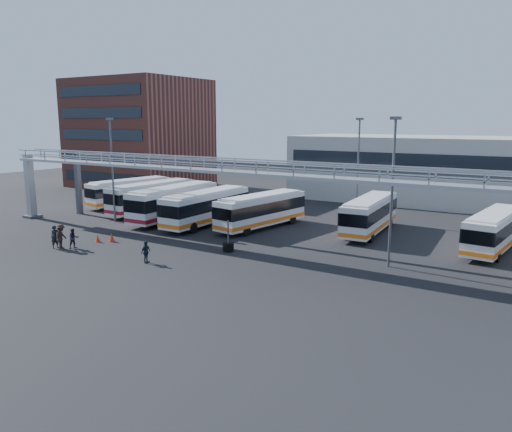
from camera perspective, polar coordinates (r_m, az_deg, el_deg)
The scene contains 21 objects.
ground at distance 35.37m, azimuth -7.72°, elevation -5.57°, with size 140.00×140.00×0.00m, color black.
gantry at distance 38.89m, azimuth -2.41°, elevation 4.30°, with size 51.40×5.15×7.10m.
apartment_building at distance 79.09m, azimuth -13.16°, elevation 9.17°, with size 18.00×15.00×16.00m, color brown.
warehouse at distance 65.07m, azimuth 23.17°, elevation 4.75°, with size 42.00×14.00×8.00m, color #9E9E99.
light_pole_left at distance 51.02m, azimuth -16.12°, elevation 5.70°, with size 0.70×0.35×10.21m.
light_pole_mid at distance 34.73m, azimuth 15.32°, elevation 3.50°, with size 0.70×0.35×10.21m.
light_pole_back at distance 51.41m, azimuth 11.59°, elevation 5.94°, with size 0.70×0.35×10.21m.
bus_0 at distance 60.74m, azimuth -14.21°, elevation 2.77°, with size 4.16×10.65×3.16m.
bus_1 at distance 55.59m, azimuth -11.79°, elevation 2.25°, with size 3.22×11.12×3.34m.
bus_2 at distance 50.90m, azimuth -9.34°, elevation 1.65°, with size 3.04×11.55×3.48m.
bus_3 at distance 48.06m, azimuth -5.69°, elevation 1.11°, with size 2.59×10.99×3.34m.
bus_4 at distance 46.55m, azimuth 0.62°, elevation 0.74°, with size 4.05×10.78×3.20m.
bus_6 at distance 45.61m, azimuth 12.88°, elevation 0.27°, with size 3.20×10.73×3.21m.
bus_8 at distance 42.53m, azimuth 25.62°, elevation -1.41°, with size 3.43×10.29×3.07m.
pedestrian_a at distance 42.42m, azimuth -21.98°, elevation -2.22°, with size 0.68×0.44×1.86m, color black.
pedestrian_b at distance 41.90m, azimuth -20.14°, elevation -2.42°, with size 0.78×0.61×1.61m, color #28202D.
pedestrian_c at distance 42.10m, azimuth -21.38°, elevation -2.19°, with size 1.27×0.73×1.97m, color black.
pedestrian_d at distance 36.19m, azimuth -12.48°, elevation -4.04°, with size 0.94×0.39×1.60m, color black.
cone_left at distance 43.48m, azimuth -17.64°, elevation -2.44°, with size 0.41×0.41×0.66m, color red.
cone_right at distance 43.29m, azimuth -16.17°, elevation -2.35°, with size 0.47×0.47×0.75m, color red.
tire_stack at distance 38.57m, azimuth -3.19°, elevation -3.46°, with size 0.86×0.86×2.45m.
Camera 1 is at (21.75, -26.06, 9.94)m, focal length 35.00 mm.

